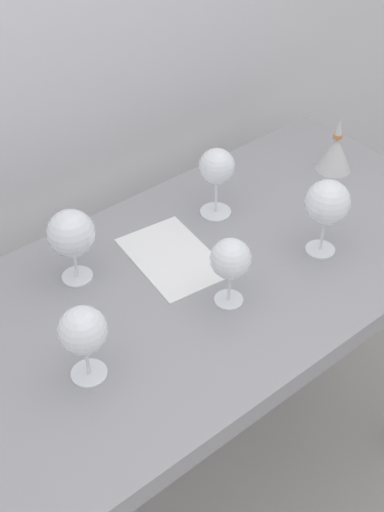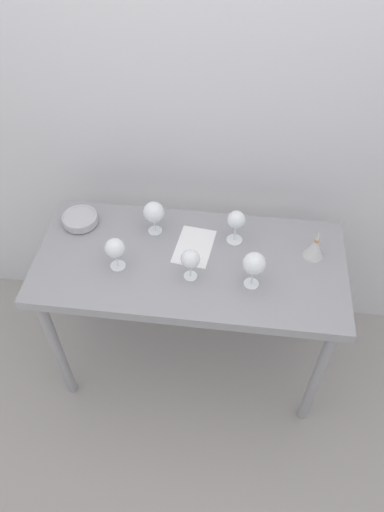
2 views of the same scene
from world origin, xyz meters
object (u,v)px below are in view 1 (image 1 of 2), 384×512
wine_glass_far_left (71,235)px  decanter_funnel (335,153)px  tasting_sheet_upper (173,257)px  wine_glass_near_left (83,332)px  wine_glass_near_center (231,260)px  wine_glass_far_right (217,169)px  wine_glass_near_right (327,204)px

wine_glass_far_left → decanter_funnel: 0.75m
wine_glass_far_left → tasting_sheet_upper: size_ratio=0.70×
wine_glass_near_left → wine_glass_far_left: wine_glass_far_left is taller
wine_glass_far_left → decanter_funnel: wine_glass_far_left is taller
wine_glass_near_center → wine_glass_far_right: bearing=54.0°
wine_glass_near_center → wine_glass_near_right: wine_glass_near_right is taller
wine_glass_near_center → wine_glass_near_right: (0.27, -0.01, 0.02)m
wine_glass_near_left → decanter_funnel: bearing=11.3°
wine_glass_far_right → decanter_funnel: bearing=-8.1°
wine_glass_near_left → decanter_funnel: 0.88m
wine_glass_near_right → decanter_funnel: bearing=36.8°
wine_glass_far_left → wine_glass_near_center: bearing=-52.1°
wine_glass_far_right → wine_glass_far_left: (-0.38, 0.02, -0.01)m
wine_glass_near_right → wine_glass_near_left: wine_glass_near_right is taller
wine_glass_far_left → wine_glass_near_right: bearing=-30.1°
wine_glass_far_right → tasting_sheet_upper: (-0.18, -0.06, -0.12)m
wine_glass_near_right → wine_glass_far_left: (-0.47, 0.27, -0.01)m
wine_glass_far_right → wine_glass_near_center: bearing=-126.0°
wine_glass_far_right → decanter_funnel: (0.36, -0.05, -0.08)m
wine_glass_near_left → wine_glass_far_right: bearing=23.9°
wine_glass_near_left → wine_glass_far_left: size_ratio=0.95×
wine_glass_far_right → wine_glass_near_left: (-0.51, -0.22, -0.01)m
wine_glass_far_right → wine_glass_near_right: (0.09, -0.25, 0.00)m
wine_glass_far_left → decanter_funnel: bearing=-5.2°
wine_glass_near_right → tasting_sheet_upper: 0.35m
wine_glass_near_center → wine_glass_far_right: (0.18, 0.24, 0.01)m
wine_glass_far_right → wine_glass_far_left: wine_glass_far_right is taller
wine_glass_near_right → wine_glass_near_center: bearing=177.6°
wine_glass_near_center → wine_glass_near_left: 0.33m
wine_glass_near_center → decanter_funnel: bearing=19.7°
wine_glass_near_center → wine_glass_near_right: 0.27m
tasting_sheet_upper → wine_glass_near_left: bearing=-146.7°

